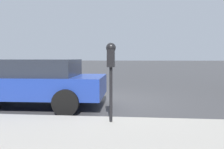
% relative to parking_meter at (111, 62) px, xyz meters
% --- Properties ---
extents(ground_plane, '(220.00, 220.00, 0.00)m').
position_rel_parking_meter_xyz_m(ground_plane, '(2.57, 0.74, -1.30)').
color(ground_plane, '#424244').
extents(parking_meter, '(0.21, 0.19, 1.54)m').
position_rel_parking_meter_xyz_m(parking_meter, '(0.00, 0.00, 0.00)').
color(parking_meter, black).
rests_on(parking_meter, sidewalk).
extents(car_blue, '(2.08, 4.26, 1.33)m').
position_rel_parking_meter_xyz_m(car_blue, '(1.63, 2.43, -0.58)').
color(car_blue, navy).
rests_on(car_blue, ground_plane).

